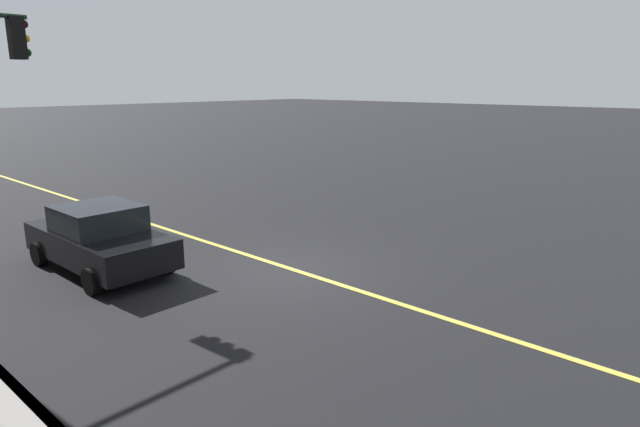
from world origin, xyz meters
name	(u,v)px	position (x,y,z in m)	size (l,w,h in m)	color
ground	(291,269)	(0.00, 0.00, 0.00)	(200.00, 200.00, 0.00)	black
lane_stripe_center	(291,269)	(0.00, 0.00, 0.01)	(80.00, 0.16, 0.01)	#D8CC4C
car_black	(100,238)	(3.42, 3.12, 0.79)	(4.33, 2.05, 1.61)	black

